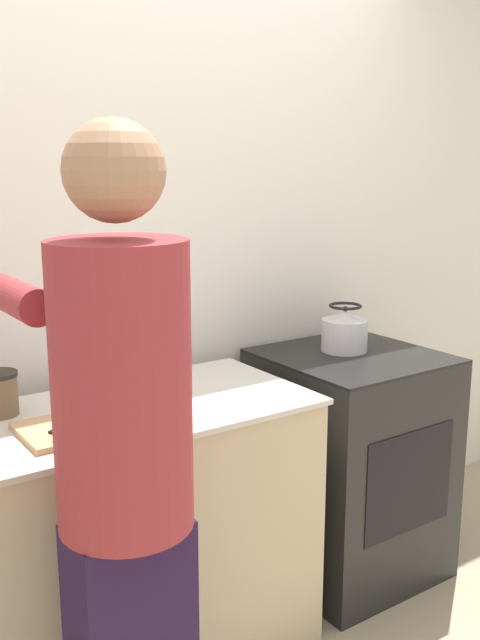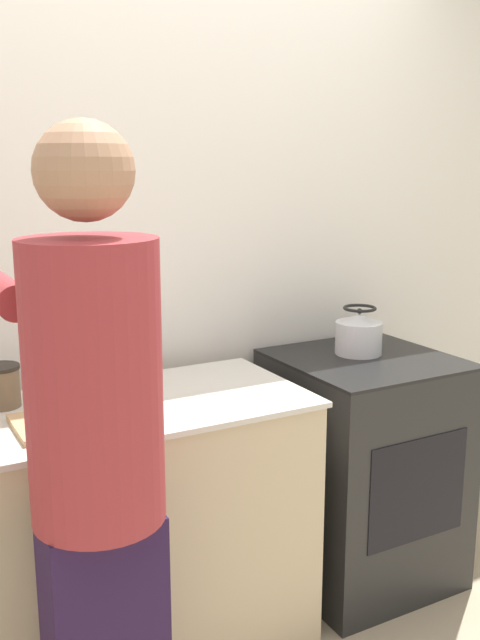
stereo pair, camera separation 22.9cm
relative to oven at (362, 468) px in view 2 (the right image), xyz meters
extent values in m
cube|color=white|center=(-0.75, 0.39, 0.84)|extent=(8.00, 0.05, 2.60)
cube|color=#C6B28E|center=(-1.11, -0.03, -0.02)|extent=(1.40, 0.58, 0.88)
cube|color=beige|center=(-1.11, -0.03, 0.43)|extent=(1.42, 0.60, 0.02)
cube|color=black|center=(0.00, 0.00, -0.01)|extent=(0.63, 0.64, 0.90)
cube|color=black|center=(0.00, 0.00, 0.45)|extent=(0.63, 0.64, 0.01)
cube|color=black|center=(0.00, -0.31, 0.04)|extent=(0.44, 0.01, 0.40)
cylinder|color=maroon|center=(-1.24, -0.54, 0.69)|extent=(0.32, 0.32, 0.67)
sphere|color=#A87A5B|center=(-1.24, -0.54, 1.17)|extent=(0.22, 0.22, 0.22)
cylinder|color=maroon|center=(-1.37, -0.25, 0.86)|extent=(0.09, 0.30, 0.09)
cylinder|color=maroon|center=(-1.10, -0.25, 0.86)|extent=(0.09, 0.30, 0.09)
cube|color=tan|center=(-1.20, -0.12, 0.45)|extent=(0.29, 0.24, 0.02)
cube|color=silver|center=(-1.14, -0.09, 0.46)|extent=(0.13, 0.09, 0.01)
cube|color=black|center=(-1.24, -0.14, 0.46)|extent=(0.08, 0.06, 0.01)
cylinder|color=silver|center=(0.01, 0.06, 0.52)|extent=(0.18, 0.18, 0.13)
cone|color=silver|center=(0.01, 0.06, 0.60)|extent=(0.15, 0.15, 0.03)
sphere|color=black|center=(0.01, 0.06, 0.63)|extent=(0.02, 0.02, 0.02)
torus|color=black|center=(0.01, 0.06, 0.64)|extent=(0.13, 0.13, 0.01)
cylinder|color=#756047|center=(-1.33, 0.13, 0.50)|extent=(0.11, 0.11, 0.12)
cylinder|color=#28231E|center=(-1.33, 0.13, 0.57)|extent=(0.12, 0.12, 0.01)
camera|label=1|loc=(-1.89, -1.96, 1.19)|focal=40.00mm
camera|label=2|loc=(-1.70, -2.08, 1.19)|focal=40.00mm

